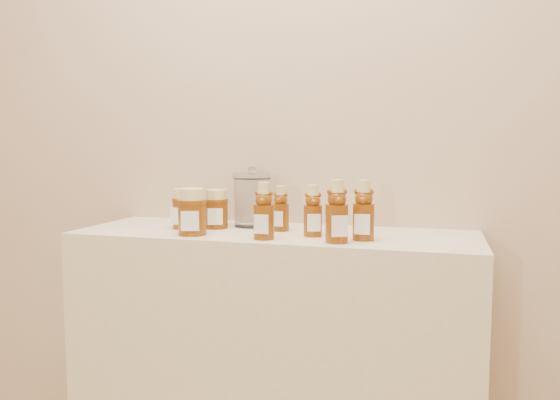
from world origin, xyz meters
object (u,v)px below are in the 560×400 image
(bear_bottle_back_left, at_px, (281,205))
(display_table, at_px, (274,376))
(honey_jar_left, at_px, (185,208))
(glass_canister, at_px, (252,197))
(bear_bottle_front_left, at_px, (264,207))

(bear_bottle_back_left, bearing_deg, display_table, -107.64)
(display_table, xyz_separation_m, honey_jar_left, (-0.29, -0.01, 0.51))
(display_table, relative_size, glass_canister, 6.39)
(display_table, height_order, glass_canister, glass_canister)
(bear_bottle_front_left, xyz_separation_m, honey_jar_left, (-0.30, 0.12, -0.03))
(honey_jar_left, bearing_deg, bear_bottle_front_left, -1.59)
(display_table, distance_m, glass_canister, 0.56)
(bear_bottle_back_left, height_order, bear_bottle_front_left, bear_bottle_front_left)
(display_table, relative_size, bear_bottle_front_left, 6.72)
(bear_bottle_front_left, bearing_deg, bear_bottle_back_left, 85.65)
(honey_jar_left, bearing_deg, display_table, 22.11)
(bear_bottle_front_left, bearing_deg, glass_canister, 113.79)
(bear_bottle_front_left, bearing_deg, honey_jar_left, 154.97)
(glass_canister, bearing_deg, bear_bottle_front_left, -63.36)
(bear_bottle_back_left, xyz_separation_m, honey_jar_left, (-0.30, -0.03, -0.02))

